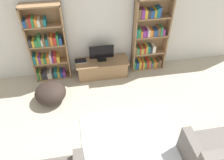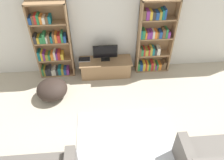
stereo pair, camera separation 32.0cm
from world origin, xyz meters
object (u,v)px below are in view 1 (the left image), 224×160
Objects in this scene: television at (102,53)px; beanbag_ottoman at (51,93)px; laptop at (81,61)px; tv_stand at (102,68)px; bookshelf_left at (47,47)px; bookshelf_right at (149,38)px.

beanbag_ottoman is at bearing -149.61° from television.
tv_stand is at bearing -8.15° from laptop.
bookshelf_left is 2.66m from bookshelf_right.
tv_stand is 0.47m from television.
television is at bearing 30.39° from beanbag_ottoman.
bookshelf_left is 1.00× the size of bookshelf_right.
bookshelf_left is 1.46× the size of tv_stand.
bookshelf_left is at bearing 175.29° from television.
bookshelf_left is 6.43× the size of laptop.
bookshelf_left is 1.40m from television.
laptop is (-0.57, 0.04, -0.22)m from television.
tv_stand is 4.41× the size of laptop.
bookshelf_right is at bearing 6.78° from tv_stand.
bookshelf_left reaches higher than laptop.
tv_stand is at bearing -6.48° from bookshelf_left.
television reaches higher than tv_stand.
bookshelf_right reaches higher than laptop.
bookshelf_right reaches higher than beanbag_ottoman.
bookshelf_left reaches higher than tv_stand.
beanbag_ottoman is at bearing -161.04° from bookshelf_right.
bookshelf_left is 2.75× the size of beanbag_ottoman.
beanbag_ottoman is at bearing -133.56° from laptop.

